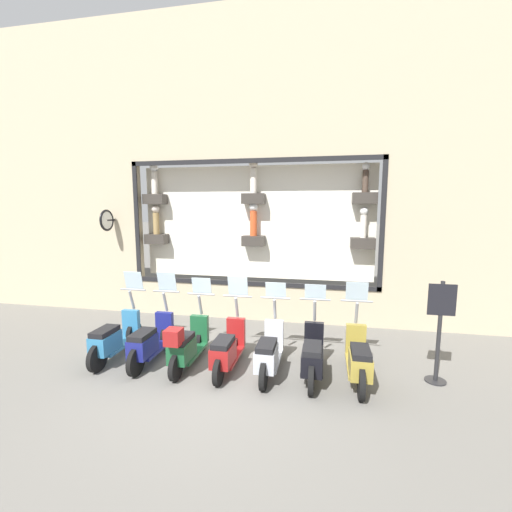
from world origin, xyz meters
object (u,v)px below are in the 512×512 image
object	(u,v)px
scooter_navy_5	(150,341)
scooter_black_1	(313,355)
scooter_red_3	(227,349)
scooter_teal_6	(114,338)
scooter_olive_0	(359,359)
scooter_silver_2	(269,352)
scooter_green_4	(187,345)
shop_sign_post	(440,328)

from	to	relation	value
scooter_navy_5	scooter_black_1	bearing A→B (deg)	-90.08
scooter_red_3	scooter_teal_6	world-z (taller)	same
scooter_red_3	scooter_navy_5	world-z (taller)	scooter_navy_5
scooter_navy_5	scooter_teal_6	bearing A→B (deg)	90.00
scooter_olive_0	scooter_red_3	size ratio (longest dim) A/B	1.01
scooter_black_1	scooter_silver_2	size ratio (longest dim) A/B	1.00
scooter_olive_0	scooter_green_4	bearing A→B (deg)	91.21
scooter_teal_6	scooter_olive_0	bearing A→B (deg)	-90.00
scooter_green_4	scooter_teal_6	world-z (taller)	scooter_teal_6
scooter_olive_0	scooter_teal_6	size ratio (longest dim) A/B	1.00
scooter_silver_2	scooter_teal_6	world-z (taller)	scooter_teal_6
scooter_teal_6	scooter_silver_2	bearing A→B (deg)	-90.11
scooter_silver_2	shop_sign_post	bearing A→B (deg)	-83.90
scooter_red_3	scooter_olive_0	bearing A→B (deg)	-89.91
scooter_teal_6	scooter_green_4	bearing A→B (deg)	-92.43
scooter_green_4	scooter_teal_6	bearing A→B (deg)	87.57
scooter_silver_2	scooter_navy_5	world-z (taller)	scooter_navy_5
scooter_olive_0	scooter_green_4	size ratio (longest dim) A/B	1.01
scooter_silver_2	scooter_navy_5	xyz separation A→B (m)	(0.01, 2.39, 0.02)
scooter_green_4	shop_sign_post	bearing A→B (deg)	-85.26
scooter_olive_0	scooter_teal_6	distance (m)	4.78
scooter_red_3	scooter_green_4	size ratio (longest dim) A/B	1.00
scooter_green_4	scooter_teal_6	xyz separation A→B (m)	(0.07, 1.59, -0.03)
scooter_olive_0	scooter_silver_2	bearing A→B (deg)	90.21
scooter_green_4	scooter_silver_2	bearing A→B (deg)	-87.80
scooter_olive_0	shop_sign_post	bearing A→B (deg)	-77.19
scooter_olive_0	scooter_black_1	distance (m)	0.80
scooter_olive_0	scooter_green_4	xyz separation A→B (m)	(-0.07, 3.19, 0.02)
scooter_black_1	shop_sign_post	size ratio (longest dim) A/B	0.99
scooter_green_4	shop_sign_post	xyz separation A→B (m)	(0.38, -4.55, 0.53)
scooter_green_4	shop_sign_post	world-z (taller)	shop_sign_post
scooter_red_3	scooter_green_4	world-z (taller)	scooter_red_3
scooter_olive_0	scooter_teal_6	bearing A→B (deg)	90.00
scooter_black_1	shop_sign_post	xyz separation A→B (m)	(0.31, -2.16, 0.56)
scooter_navy_5	scooter_red_3	bearing A→B (deg)	-90.14
scooter_red_3	scooter_navy_5	size ratio (longest dim) A/B	0.99
scooter_teal_6	shop_sign_post	bearing A→B (deg)	-87.11
scooter_black_1	scooter_red_3	distance (m)	1.59
scooter_green_4	scooter_red_3	bearing A→B (deg)	-85.44
scooter_silver_2	scooter_navy_5	distance (m)	2.39
scooter_black_1	scooter_teal_6	world-z (taller)	scooter_teal_6
scooter_green_4	scooter_olive_0	bearing A→B (deg)	-88.79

